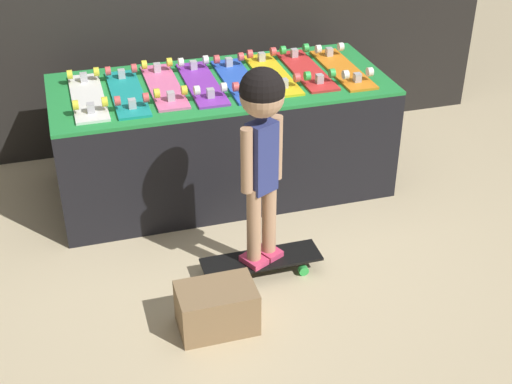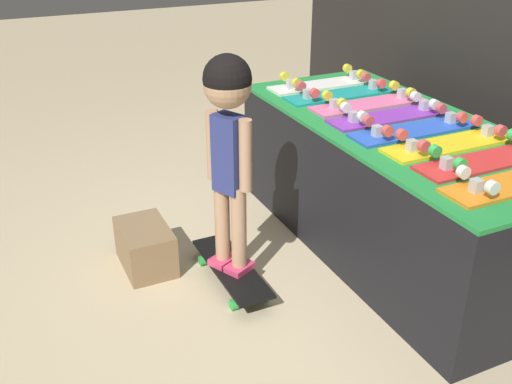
{
  "view_description": "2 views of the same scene",
  "coord_description": "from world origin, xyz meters",
  "px_view_note": "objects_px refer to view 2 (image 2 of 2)",
  "views": [
    {
      "loc": [
        -0.9,
        -3.22,
        2.29
      ],
      "look_at": [
        0.03,
        -0.11,
        0.32
      ],
      "focal_mm": 50.0,
      "sensor_mm": 36.0,
      "label": 1
    },
    {
      "loc": [
        2.25,
        -1.33,
        1.71
      ],
      "look_at": [
        -0.11,
        -0.22,
        0.42
      ],
      "focal_mm": 42.0,
      "sensor_mm": 36.0,
      "label": 2
    }
  ],
  "objects_px": {
    "skateboard_pink_on_rack": "(369,102)",
    "skateboard_yellow_on_rack": "(450,142)",
    "skateboard_purple_on_rack": "(389,115)",
    "skateboard_on_floor": "(231,269)",
    "skateboard_white_on_rack": "(323,83)",
    "skateboard_blue_on_rack": "(414,128)",
    "skateboard_teal_on_rack": "(341,93)",
    "skateboard_red_on_rack": "(486,159)",
    "storage_box": "(145,247)",
    "child": "(228,125)"
  },
  "relations": [
    {
      "from": "skateboard_yellow_on_rack",
      "to": "storage_box",
      "type": "xyz_separation_m",
      "value": [
        -0.67,
        -1.28,
        -0.6
      ]
    },
    {
      "from": "skateboard_yellow_on_rack",
      "to": "skateboard_on_floor",
      "type": "relative_size",
      "value": 1.07
    },
    {
      "from": "skateboard_yellow_on_rack",
      "to": "skateboard_red_on_rack",
      "type": "height_order",
      "value": "same"
    },
    {
      "from": "skateboard_white_on_rack",
      "to": "storage_box",
      "type": "height_order",
      "value": "skateboard_white_on_rack"
    },
    {
      "from": "skateboard_on_floor",
      "to": "storage_box",
      "type": "height_order",
      "value": "storage_box"
    },
    {
      "from": "skateboard_yellow_on_rack",
      "to": "skateboard_red_on_rack",
      "type": "distance_m",
      "value": 0.22
    },
    {
      "from": "skateboard_purple_on_rack",
      "to": "skateboard_blue_on_rack",
      "type": "distance_m",
      "value": 0.22
    },
    {
      "from": "skateboard_on_floor",
      "to": "storage_box",
      "type": "distance_m",
      "value": 0.47
    },
    {
      "from": "skateboard_purple_on_rack",
      "to": "skateboard_on_floor",
      "type": "xyz_separation_m",
      "value": [
        0.08,
        -0.93,
        -0.64
      ]
    },
    {
      "from": "skateboard_teal_on_rack",
      "to": "skateboard_blue_on_rack",
      "type": "distance_m",
      "value": 0.65
    },
    {
      "from": "child",
      "to": "storage_box",
      "type": "bearing_deg",
      "value": -159.43
    },
    {
      "from": "skateboard_pink_on_rack",
      "to": "skateboard_purple_on_rack",
      "type": "xyz_separation_m",
      "value": [
        0.22,
        -0.02,
        0.0
      ]
    },
    {
      "from": "skateboard_teal_on_rack",
      "to": "skateboard_purple_on_rack",
      "type": "bearing_deg",
      "value": 2.34
    },
    {
      "from": "skateboard_purple_on_rack",
      "to": "skateboard_on_floor",
      "type": "height_order",
      "value": "skateboard_purple_on_rack"
    },
    {
      "from": "skateboard_blue_on_rack",
      "to": "skateboard_on_floor",
      "type": "distance_m",
      "value": 1.12
    },
    {
      "from": "skateboard_teal_on_rack",
      "to": "skateboard_pink_on_rack",
      "type": "relative_size",
      "value": 1.0
    },
    {
      "from": "skateboard_white_on_rack",
      "to": "skateboard_yellow_on_rack",
      "type": "height_order",
      "value": "same"
    },
    {
      "from": "skateboard_blue_on_rack",
      "to": "skateboard_on_floor",
      "type": "relative_size",
      "value": 1.07
    },
    {
      "from": "skateboard_pink_on_rack",
      "to": "child",
      "type": "height_order",
      "value": "child"
    },
    {
      "from": "child",
      "to": "skateboard_white_on_rack",
      "type": "bearing_deg",
      "value": 102.3
    },
    {
      "from": "skateboard_purple_on_rack",
      "to": "skateboard_pink_on_rack",
      "type": "bearing_deg",
      "value": 174.13
    },
    {
      "from": "skateboard_yellow_on_rack",
      "to": "skateboard_purple_on_rack",
      "type": "bearing_deg",
      "value": -177.52
    },
    {
      "from": "skateboard_pink_on_rack",
      "to": "skateboard_purple_on_rack",
      "type": "distance_m",
      "value": 0.22
    },
    {
      "from": "skateboard_red_on_rack",
      "to": "storage_box",
      "type": "relative_size",
      "value": 1.84
    },
    {
      "from": "skateboard_white_on_rack",
      "to": "skateboard_pink_on_rack",
      "type": "xyz_separation_m",
      "value": [
        0.43,
        0.03,
        0.0
      ]
    },
    {
      "from": "skateboard_pink_on_rack",
      "to": "storage_box",
      "type": "height_order",
      "value": "skateboard_pink_on_rack"
    },
    {
      "from": "skateboard_pink_on_rack",
      "to": "skateboard_red_on_rack",
      "type": "bearing_deg",
      "value": 0.17
    },
    {
      "from": "skateboard_yellow_on_rack",
      "to": "storage_box",
      "type": "height_order",
      "value": "skateboard_yellow_on_rack"
    },
    {
      "from": "skateboard_pink_on_rack",
      "to": "skateboard_on_floor",
      "type": "bearing_deg",
      "value": -72.67
    },
    {
      "from": "skateboard_white_on_rack",
      "to": "storage_box",
      "type": "bearing_deg",
      "value": -71.96
    },
    {
      "from": "skateboard_teal_on_rack",
      "to": "skateboard_blue_on_rack",
      "type": "bearing_deg",
      "value": 0.48
    },
    {
      "from": "skateboard_white_on_rack",
      "to": "skateboard_yellow_on_rack",
      "type": "distance_m",
      "value": 1.08
    },
    {
      "from": "skateboard_white_on_rack",
      "to": "skateboard_teal_on_rack",
      "type": "height_order",
      "value": "same"
    },
    {
      "from": "skateboard_blue_on_rack",
      "to": "skateboard_on_floor",
      "type": "height_order",
      "value": "skateboard_blue_on_rack"
    },
    {
      "from": "skateboard_yellow_on_rack",
      "to": "child",
      "type": "bearing_deg",
      "value": -110.4
    },
    {
      "from": "skateboard_on_floor",
      "to": "skateboard_teal_on_rack",
      "type": "bearing_deg",
      "value": 119.39
    },
    {
      "from": "skateboard_pink_on_rack",
      "to": "skateboard_purple_on_rack",
      "type": "relative_size",
      "value": 1.0
    },
    {
      "from": "skateboard_yellow_on_rack",
      "to": "child",
      "type": "relative_size",
      "value": 0.64
    },
    {
      "from": "skateboard_yellow_on_rack",
      "to": "child",
      "type": "distance_m",
      "value": 1.02
    },
    {
      "from": "skateboard_teal_on_rack",
      "to": "skateboard_pink_on_rack",
      "type": "distance_m",
      "value": 0.22
    },
    {
      "from": "skateboard_white_on_rack",
      "to": "skateboard_pink_on_rack",
      "type": "bearing_deg",
      "value": 4.21
    },
    {
      "from": "skateboard_pink_on_rack",
      "to": "skateboard_on_floor",
      "type": "xyz_separation_m",
      "value": [
        0.3,
        -0.95,
        -0.64
      ]
    },
    {
      "from": "skateboard_white_on_rack",
      "to": "skateboard_yellow_on_rack",
      "type": "bearing_deg",
      "value": 1.5
    },
    {
      "from": "skateboard_white_on_rack",
      "to": "skateboard_red_on_rack",
      "type": "xyz_separation_m",
      "value": [
        1.3,
        0.03,
        0.0
      ]
    },
    {
      "from": "skateboard_red_on_rack",
      "to": "child",
      "type": "xyz_separation_m",
      "value": [
        -0.57,
        -0.95,
        0.11
      ]
    },
    {
      "from": "skateboard_pink_on_rack",
      "to": "skateboard_yellow_on_rack",
      "type": "height_order",
      "value": "same"
    },
    {
      "from": "skateboard_pink_on_rack",
      "to": "skateboard_red_on_rack",
      "type": "xyz_separation_m",
      "value": [
        0.86,
        0.0,
        0.0
      ]
    },
    {
      "from": "skateboard_blue_on_rack",
      "to": "skateboard_red_on_rack",
      "type": "bearing_deg",
      "value": 4.88
    },
    {
      "from": "skateboard_on_floor",
      "to": "skateboard_yellow_on_rack",
      "type": "bearing_deg",
      "value": 69.6
    },
    {
      "from": "skateboard_yellow_on_rack",
      "to": "skateboard_red_on_rack",
      "type": "xyz_separation_m",
      "value": [
        0.22,
        0.01,
        0.0
      ]
    }
  ]
}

